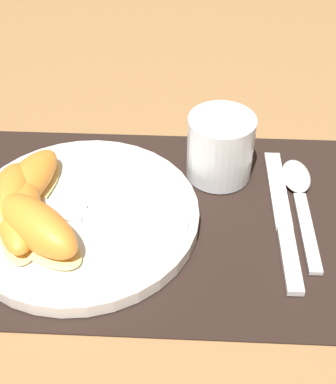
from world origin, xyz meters
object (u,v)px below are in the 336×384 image
object	(u,v)px
plate	(83,216)
juice_glass	(220,150)
spoon	(299,190)
citrus_wedge_0	(24,186)
citrus_wedge_1	(11,199)
fork	(91,215)
knife	(283,218)
citrus_wedge_2	(20,210)
citrus_wedge_3	(36,227)

from	to	relation	value
plate	juice_glass	size ratio (longest dim) A/B	3.23
plate	spoon	xyz separation A→B (m)	(0.24, 0.06, -0.00)
citrus_wedge_0	citrus_wedge_1	distance (m)	0.02
plate	citrus_wedge_0	distance (m)	0.07
citrus_wedge_0	fork	bearing A→B (deg)	-20.20
fork	juice_glass	bearing A→B (deg)	35.23
knife	citrus_wedge_2	world-z (taller)	citrus_wedge_2
fork	citrus_wedge_2	size ratio (longest dim) A/B	1.28
plate	fork	bearing A→B (deg)	-35.88
juice_glass	knife	bearing A→B (deg)	-48.41
plate	knife	xyz separation A→B (m)	(0.22, 0.01, -0.01)
fork	citrus_wedge_1	xyz separation A→B (m)	(-0.09, 0.01, 0.01)
spoon	plate	bearing A→B (deg)	-166.51
citrus_wedge_2	fork	bearing A→B (deg)	7.11
plate	fork	xyz separation A→B (m)	(0.01, -0.01, 0.01)
plate	citrus_wedge_2	bearing A→B (deg)	-164.22
citrus_wedge_1	spoon	bearing A→B (deg)	10.88
citrus_wedge_1	juice_glass	bearing A→B (deg)	22.44
plate	citrus_wedge_3	bearing A→B (deg)	-128.36
citrus_wedge_3	knife	bearing A→B (deg)	12.63
juice_glass	fork	xyz separation A→B (m)	(-0.14, -0.10, -0.02)
fork	citrus_wedge_3	size ratio (longest dim) A/B	1.48
plate	citrus_wedge_3	distance (m)	0.06
spoon	citrus_wedge_2	xyz separation A→B (m)	(-0.31, -0.08, 0.03)
juice_glass	citrus_wedge_1	bearing A→B (deg)	-157.56
fork	citrus_wedge_0	size ratio (longest dim) A/B	1.33
citrus_wedge_1	citrus_wedge_3	world-z (taller)	citrus_wedge_3
juice_glass	plate	bearing A→B (deg)	-149.12
spoon	fork	bearing A→B (deg)	-163.98
knife	citrus_wedge_3	distance (m)	0.27
knife	citrus_wedge_1	size ratio (longest dim) A/B	1.99
fork	citrus_wedge_1	distance (m)	0.09
juice_glass	citrus_wedge_1	distance (m)	0.24
plate	citrus_wedge_3	world-z (taller)	citrus_wedge_3
knife	spoon	size ratio (longest dim) A/B	1.23
plate	citrus_wedge_1	distance (m)	0.08
citrus_wedge_1	citrus_wedge_0	bearing A→B (deg)	70.46
spoon	citrus_wedge_2	size ratio (longest dim) A/B	1.24
citrus_wedge_0	citrus_wedge_2	xyz separation A→B (m)	(0.00, -0.04, 0.00)
plate	citrus_wedge_0	bearing A→B (deg)	162.96
fork	citrus_wedge_1	size ratio (longest dim) A/B	1.67
citrus_wedge_0	citrus_wedge_3	size ratio (longest dim) A/B	1.11
plate	citrus_wedge_0	world-z (taller)	citrus_wedge_0
citrus_wedge_2	spoon	bearing A→B (deg)	13.95
fork	citrus_wedge_1	bearing A→B (deg)	176.20
knife	citrus_wedge_0	size ratio (longest dim) A/B	1.59
spoon	citrus_wedge_1	distance (m)	0.33
spoon	citrus_wedge_1	xyz separation A→B (m)	(-0.32, -0.06, 0.03)
spoon	fork	size ratio (longest dim) A/B	0.97
citrus_wedge_0	citrus_wedge_2	size ratio (longest dim) A/B	0.96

